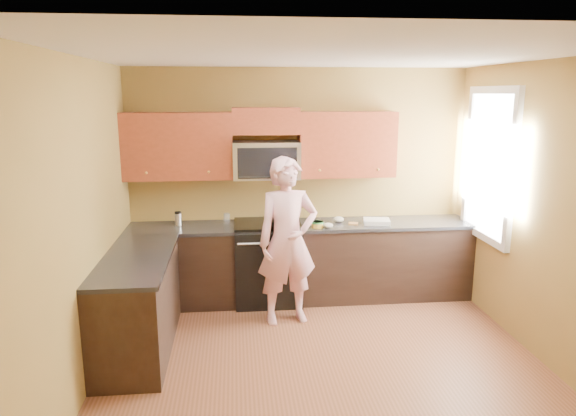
{
  "coord_description": "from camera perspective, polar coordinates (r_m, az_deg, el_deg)",
  "views": [
    {
      "loc": [
        -0.76,
        -4.13,
        2.41
      ],
      "look_at": [
        -0.2,
        1.3,
        1.2
      ],
      "focal_mm": 32.5,
      "sensor_mm": 36.0,
      "label": 1
    }
  ],
  "objects": [
    {
      "name": "wall_right",
      "position": [
        5.08,
        27.19,
        -0.95
      ],
      "size": [
        0.0,
        4.0,
        4.0
      ],
      "primitive_type": "plane",
      "rotation": [
        1.57,
        0.0,
        -1.57
      ],
      "color": "olive",
      "rests_on": "ground"
    },
    {
      "name": "countertop_left",
      "position": [
        5.06,
        -16.28,
        -5.4
      ],
      "size": [
        0.62,
        1.6,
        0.04
      ],
      "primitive_type": "cube",
      "color": "black",
      "rests_on": "cabinet_left_run"
    },
    {
      "name": "wall_front",
      "position": [
        2.5,
        12.69,
        -12.91
      ],
      "size": [
        4.0,
        0.0,
        4.0
      ],
      "primitive_type": "plane",
      "rotation": [
        -1.57,
        0.0,
        0.0
      ],
      "color": "olive",
      "rests_on": "ground"
    },
    {
      "name": "napkin_b",
      "position": [
        6.16,
        5.57,
        -1.25
      ],
      "size": [
        0.13,
        0.14,
        0.07
      ],
      "primitive_type": "ellipsoid",
      "rotation": [
        0.0,
        0.0,
        0.04
      ],
      "color": "silver",
      "rests_on": "countertop_back"
    },
    {
      "name": "countertop_back",
      "position": [
        6.06,
        1.51,
        -1.93
      ],
      "size": [
        4.0,
        0.62,
        0.04
      ],
      "primitive_type": "cube",
      "color": "black",
      "rests_on": "cabinet_back_run"
    },
    {
      "name": "toast_slice",
      "position": [
        6.08,
        7.16,
        -1.71
      ],
      "size": [
        0.13,
        0.13,
        0.01
      ],
      "primitive_type": "cube",
      "rotation": [
        0.0,
        0.0,
        -0.24
      ],
      "color": "#B27F47",
      "rests_on": "countertop_back"
    },
    {
      "name": "ceiling",
      "position": [
        4.21,
        4.7,
        16.4
      ],
      "size": [
        4.0,
        4.0,
        0.0
      ],
      "primitive_type": "plane",
      "rotation": [
        3.14,
        0.0,
        0.0
      ],
      "color": "white",
      "rests_on": "ground"
    },
    {
      "name": "upper_cab_left",
      "position": [
        6.08,
        -11.77,
        3.14
      ],
      "size": [
        1.22,
        0.33,
        0.75
      ],
      "primitive_type": null,
      "color": "maroon",
      "rests_on": "wall_back"
    },
    {
      "name": "glass_c",
      "position": [
        6.11,
        -6.73,
        -1.13
      ],
      "size": [
        0.09,
        0.09,
        0.12
      ],
      "primitive_type": "cylinder",
      "rotation": [
        0.0,
        0.0,
        0.26
      ],
      "color": "silver",
      "rests_on": "countertop_back"
    },
    {
      "name": "window",
      "position": [
        6.04,
        21.2,
        4.42
      ],
      "size": [
        0.06,
        1.06,
        1.66
      ],
      "primitive_type": null,
      "color": "white",
      "rests_on": "wall_right"
    },
    {
      "name": "cabinet_left_run",
      "position": [
        5.21,
        -16.08,
        -10.23
      ],
      "size": [
        0.6,
        1.6,
        0.88
      ],
      "primitive_type": "cube",
      "color": "black",
      "rests_on": "floor"
    },
    {
      "name": "floor",
      "position": [
        4.84,
        4.11,
        -17.38
      ],
      "size": [
        4.0,
        4.0,
        0.0
      ],
      "primitive_type": "plane",
      "color": "brown",
      "rests_on": "ground"
    },
    {
      "name": "microwave",
      "position": [
        6.02,
        -2.38,
        3.31
      ],
      "size": [
        0.76,
        0.4,
        0.42
      ],
      "primitive_type": null,
      "color": "silver",
      "rests_on": "wall_back"
    },
    {
      "name": "travel_mug",
      "position": [
        6.11,
        -11.88,
        -1.89
      ],
      "size": [
        0.1,
        0.1,
        0.16
      ],
      "primitive_type": null,
      "rotation": [
        0.0,
        0.0,
        0.37
      ],
      "color": "silver",
      "rests_on": "countertop_back"
    },
    {
      "name": "woman",
      "position": [
        5.47,
        -0.04,
        -3.66
      ],
      "size": [
        0.72,
        0.54,
        1.78
      ],
      "primitive_type": "imported",
      "rotation": [
        0.0,
        0.0,
        0.19
      ],
      "color": "pink",
      "rests_on": "floor"
    },
    {
      "name": "butter_tub",
      "position": [
        5.89,
        3.23,
        -2.17
      ],
      "size": [
        0.14,
        0.14,
        0.1
      ],
      "primitive_type": null,
      "rotation": [
        0.0,
        0.0,
        0.06
      ],
      "color": "yellow",
      "rests_on": "countertop_back"
    },
    {
      "name": "napkin_a",
      "position": [
        5.88,
        4.43,
        -1.92
      ],
      "size": [
        0.13,
        0.14,
        0.06
      ],
      "primitive_type": "ellipsoid",
      "rotation": [
        0.0,
        0.0,
        -0.22
      ],
      "color": "silver",
      "rests_on": "countertop_back"
    },
    {
      "name": "upper_cab_over_mw",
      "position": [
        5.99,
        -2.46,
        9.51
      ],
      "size": [
        0.76,
        0.33,
        0.3
      ],
      "primitive_type": "cube",
      "color": "maroon",
      "rests_on": "wall_back"
    },
    {
      "name": "stove",
      "position": [
        6.13,
        -2.23,
        -5.91
      ],
      "size": [
        0.76,
        0.65,
        0.95
      ],
      "primitive_type": null,
      "color": "black",
      "rests_on": "floor"
    },
    {
      "name": "wall_back",
      "position": [
        6.27,
        1.17,
        2.75
      ],
      "size": [
        4.0,
        0.0,
        4.0
      ],
      "primitive_type": "plane",
      "rotation": [
        1.57,
        0.0,
        0.0
      ],
      "color": "olive",
      "rests_on": "ground"
    },
    {
      "name": "dish_towel",
      "position": [
        6.16,
        9.67,
        -1.45
      ],
      "size": [
        0.34,
        0.29,
        0.05
      ],
      "primitive_type": "cube",
      "rotation": [
        0.0,
        0.0,
        -0.19
      ],
      "color": "white",
      "rests_on": "countertop_back"
    },
    {
      "name": "upper_cab_right",
      "position": [
        6.18,
        6.34,
        3.48
      ],
      "size": [
        1.12,
        0.33,
        0.75
      ],
      "primitive_type": null,
      "color": "maroon",
      "rests_on": "wall_back"
    },
    {
      "name": "wall_left",
      "position": [
        4.45,
        -21.92,
        -2.23
      ],
      "size": [
        0.0,
        4.0,
        4.0
      ],
      "primitive_type": "plane",
      "rotation": [
        1.57,
        0.0,
        1.57
      ],
      "color": "olive",
      "rests_on": "ground"
    },
    {
      "name": "cabinet_back_run",
      "position": [
        6.2,
        1.47,
        -6.03
      ],
      "size": [
        4.0,
        0.6,
        0.88
      ],
      "primitive_type": "cube",
      "color": "black",
      "rests_on": "floor"
    },
    {
      "name": "frying_pan",
      "position": [
        5.93,
        -1.55,
        -1.77
      ],
      "size": [
        0.29,
        0.44,
        0.05
      ],
      "primitive_type": null,
      "rotation": [
        0.0,
        0.0,
        0.15
      ],
      "color": "black",
      "rests_on": "stove"
    }
  ]
}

